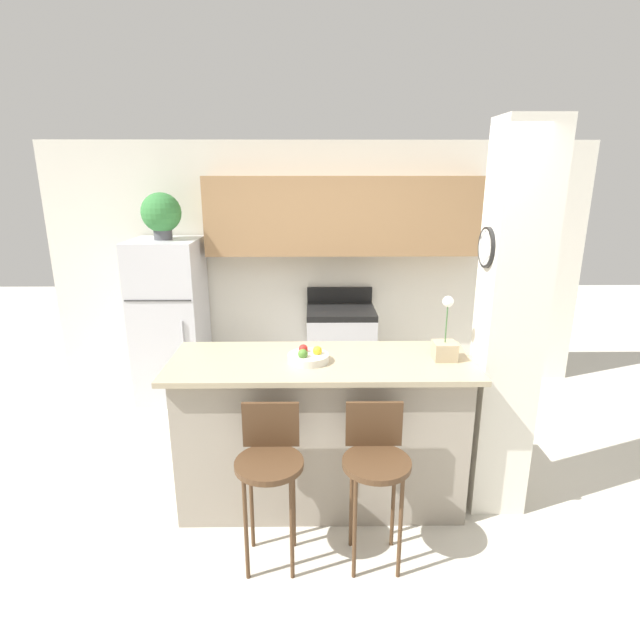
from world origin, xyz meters
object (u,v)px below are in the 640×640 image
(potted_plant_on_fridge, at_px, (161,214))
(fruit_bowl, at_px, (308,357))
(bar_stool_right, at_px, (376,462))
(refrigerator, at_px, (171,320))
(orchid_vase, at_px, (445,345))
(bar_stool_left, at_px, (270,463))
(trash_bin, at_px, (224,387))
(stove_range, at_px, (340,350))

(potted_plant_on_fridge, bearing_deg, fruit_bowl, -51.88)
(bar_stool_right, xyz_separation_m, fruit_bowl, (-0.39, 0.54, 0.44))
(refrigerator, xyz_separation_m, fruit_bowl, (1.41, -1.79, 0.28))
(refrigerator, bearing_deg, potted_plant_on_fridge, 115.24)
(potted_plant_on_fridge, xyz_separation_m, orchid_vase, (2.30, -1.77, -0.71))
(bar_stool_right, height_order, orchid_vase, orchid_vase)
(bar_stool_left, distance_m, bar_stool_right, 0.61)
(bar_stool_left, relative_size, trash_bin, 2.52)
(refrigerator, xyz_separation_m, trash_bin, (0.55, -0.24, -0.62))
(refrigerator, relative_size, potted_plant_on_fridge, 3.66)
(orchid_vase, bearing_deg, stove_range, 107.74)
(refrigerator, bearing_deg, bar_stool_left, -62.94)
(bar_stool_left, xyz_separation_m, trash_bin, (-0.65, 2.09, -0.45))
(bar_stool_right, distance_m, potted_plant_on_fridge, 3.19)
(fruit_bowl, bearing_deg, potted_plant_on_fridge, 128.12)
(bar_stool_right, relative_size, orchid_vase, 2.24)
(refrigerator, relative_size, orchid_vase, 3.78)
(potted_plant_on_fridge, bearing_deg, bar_stool_right, -52.38)
(stove_range, bearing_deg, bar_stool_right, -88.15)
(bar_stool_right, distance_m, fruit_bowl, 0.80)
(bar_stool_right, bearing_deg, fruit_bowl, 125.91)
(potted_plant_on_fridge, distance_m, trash_bin, 1.78)
(bar_stool_left, xyz_separation_m, bar_stool_right, (0.61, 0.00, 0.00))
(refrigerator, xyz_separation_m, stove_range, (1.72, 0.06, -0.35))
(refrigerator, height_order, fruit_bowl, refrigerator)
(bar_stool_left, bearing_deg, fruit_bowl, 68.07)
(bar_stool_left, bearing_deg, trash_bin, 107.18)
(stove_range, bearing_deg, fruit_bowl, -99.57)
(refrigerator, relative_size, fruit_bowl, 6.06)
(stove_range, xyz_separation_m, bar_stool_left, (-0.53, -2.39, 0.18))
(stove_range, distance_m, trash_bin, 1.24)
(bar_stool_right, bearing_deg, trash_bin, 120.94)
(orchid_vase, distance_m, fruit_bowl, 0.90)
(orchid_vase, height_order, trash_bin, orchid_vase)
(refrigerator, relative_size, trash_bin, 4.26)
(stove_range, height_order, orchid_vase, orchid_vase)
(orchid_vase, height_order, fruit_bowl, orchid_vase)
(stove_range, relative_size, trash_bin, 2.82)
(bar_stool_left, bearing_deg, refrigerator, 117.06)
(bar_stool_right, bearing_deg, potted_plant_on_fridge, 127.62)
(trash_bin, bearing_deg, bar_stool_left, -72.82)
(bar_stool_left, relative_size, fruit_bowl, 3.59)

